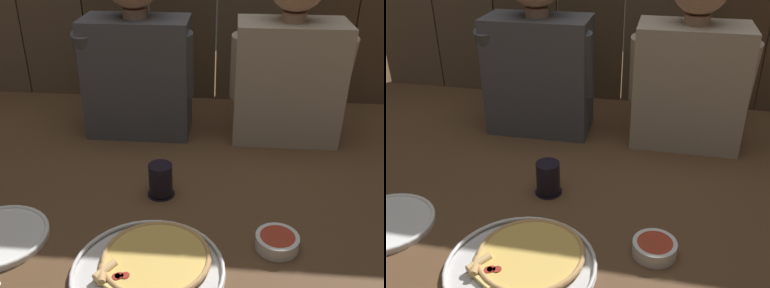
% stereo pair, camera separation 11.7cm
% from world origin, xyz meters
% --- Properties ---
extents(ground_plane, '(3.20, 3.20, 0.00)m').
position_xyz_m(ground_plane, '(0.00, 0.00, 0.00)').
color(ground_plane, brown).
extents(pizza_tray, '(0.35, 0.35, 0.03)m').
position_xyz_m(pizza_tray, '(-0.10, -0.18, 0.01)').
color(pizza_tray, silver).
rests_on(pizza_tray, ground).
extents(drinking_glass, '(0.08, 0.08, 0.10)m').
position_xyz_m(drinking_glass, '(-0.12, 0.12, 0.05)').
color(drinking_glass, black).
rests_on(drinking_glass, ground).
extents(dipping_bowl, '(0.11, 0.11, 0.04)m').
position_xyz_m(dipping_bowl, '(0.19, -0.08, 0.02)').
color(dipping_bowl, white).
rests_on(dipping_bowl, ground).
extents(diner_left, '(0.40, 0.21, 0.65)m').
position_xyz_m(diner_left, '(-0.26, 0.53, 0.31)').
color(diner_left, '#4C4C51').
rests_on(diner_left, ground).
extents(diner_right, '(0.40, 0.21, 0.63)m').
position_xyz_m(diner_right, '(0.26, 0.53, 0.29)').
color(diner_right, '#B2A38E').
rests_on(diner_right, ground).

